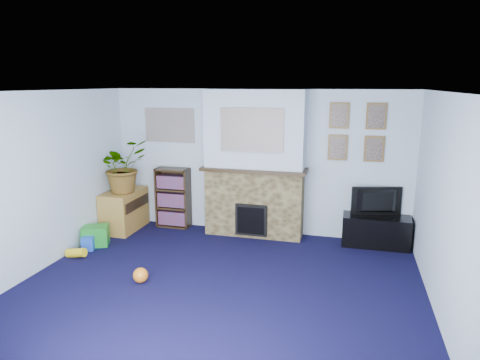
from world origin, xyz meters
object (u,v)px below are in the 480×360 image
(tv_stand, at_px, (376,232))
(television, at_px, (378,202))
(sideboard, at_px, (124,210))
(bookshelf, at_px, (173,199))

(tv_stand, distance_m, television, 0.48)
(television, bearing_deg, tv_stand, 75.98)
(tv_stand, xyz_separation_m, sideboard, (-4.19, -0.28, 0.12))
(bookshelf, height_order, sideboard, bookshelf)
(television, relative_size, sideboard, 0.88)
(bookshelf, distance_m, sideboard, 0.86)
(tv_stand, distance_m, bookshelf, 3.43)
(bookshelf, relative_size, sideboard, 1.19)
(television, distance_m, sideboard, 4.22)
(television, xyz_separation_m, bookshelf, (-3.42, 0.06, -0.20))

